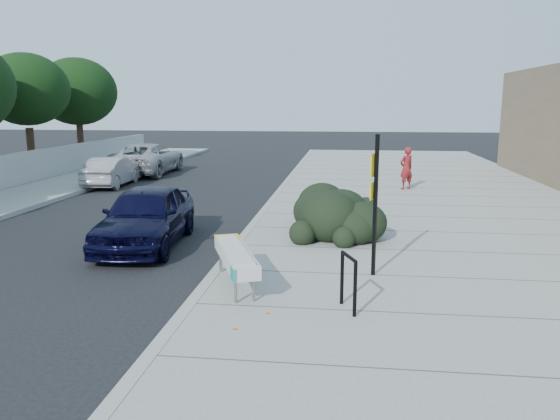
# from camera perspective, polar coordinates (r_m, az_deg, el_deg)

# --- Properties ---
(ground) EXTENTS (120.00, 120.00, 0.00)m
(ground) POSITION_cam_1_polar(r_m,az_deg,el_deg) (11.58, -6.56, -6.86)
(ground) COLOR black
(ground) RESTS_ON ground
(sidewalk_near) EXTENTS (11.20, 50.00, 0.15)m
(sidewalk_near) POSITION_cam_1_polar(r_m,az_deg,el_deg) (16.35, 17.27, -1.70)
(sidewalk_near) COLOR gray
(sidewalk_near) RESTS_ON ground
(curb_near) EXTENTS (0.22, 50.00, 0.17)m
(curb_near) POSITION_cam_1_polar(r_m,az_deg,el_deg) (16.30, -2.48, -1.21)
(curb_near) COLOR #9E9E99
(curb_near) RESTS_ON ground
(curb_far) EXTENTS (0.22, 50.00, 0.17)m
(curb_far) POSITION_cam_1_polar(r_m,az_deg,el_deg) (19.28, -26.64, -0.47)
(curb_far) COLOR #9E9E99
(curb_far) RESTS_ON ground
(tree_far_e) EXTENTS (4.00, 4.00, 5.90)m
(tree_far_e) POSITION_cam_1_polar(r_m,az_deg,el_deg) (28.98, -25.01, 11.32)
(tree_far_e) COLOR #332114
(tree_far_e) RESTS_ON ground
(tree_far_f) EXTENTS (4.40, 4.40, 6.07)m
(tree_far_f) POSITION_cam_1_polar(r_m,az_deg,el_deg) (33.34, -20.43, 11.50)
(tree_far_f) COLOR #332114
(tree_far_f) RESTS_ON ground
(bench) EXTENTS (1.32, 2.43, 0.72)m
(bench) POSITION_cam_1_polar(r_m,az_deg,el_deg) (10.34, -4.68, -4.83)
(bench) COLOR gray
(bench) RESTS_ON sidewalk_near
(bike_rack) EXTENTS (0.28, 0.62, 0.95)m
(bike_rack) POSITION_cam_1_polar(r_m,az_deg,el_deg) (9.18, 7.17, -6.96)
(bike_rack) COLOR black
(bike_rack) RESTS_ON sidewalk_near
(sign_post) EXTENTS (0.17, 0.31, 2.82)m
(sign_post) POSITION_cam_1_polar(r_m,az_deg,el_deg) (10.88, 9.88, 1.33)
(sign_post) COLOR black
(sign_post) RESTS_ON sidewalk_near
(hedge) EXTENTS (3.15, 4.16, 1.40)m
(hedge) POSITION_cam_1_polar(r_m,az_deg,el_deg) (14.87, 6.07, 0.55)
(hedge) COLOR black
(hedge) RESTS_ON sidewalk_near
(sedan_navy) EXTENTS (2.14, 4.62, 1.53)m
(sedan_navy) POSITION_cam_1_polar(r_m,az_deg,el_deg) (14.15, -13.82, -0.60)
(sedan_navy) COLOR black
(sedan_navy) RESTS_ON ground
(wagon_silver) EXTENTS (1.53, 3.93, 1.27)m
(wagon_silver) POSITION_cam_1_polar(r_m,az_deg,el_deg) (24.89, -17.13, 3.87)
(wagon_silver) COLOR #9D9DA1
(wagon_silver) RESTS_ON ground
(suv_silver) EXTENTS (2.70, 5.67, 1.56)m
(suv_silver) POSITION_cam_1_polar(r_m,az_deg,el_deg) (28.82, -13.69, 5.26)
(suv_silver) COLOR #AAADAF
(suv_silver) RESTS_ON ground
(pedestrian) EXTENTS (0.74, 0.69, 1.70)m
(pedestrian) POSITION_cam_1_polar(r_m,az_deg,el_deg) (22.47, 13.07, 4.28)
(pedestrian) COLOR maroon
(pedestrian) RESTS_ON sidewalk_near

